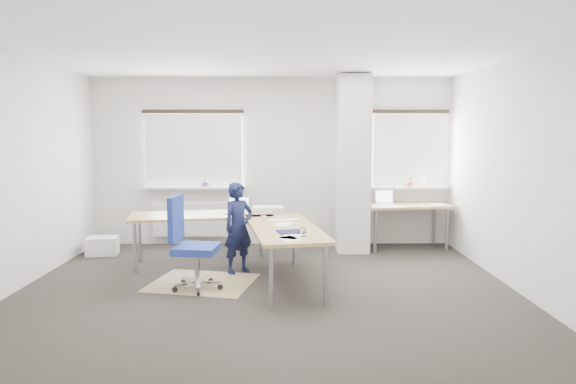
{
  "coord_description": "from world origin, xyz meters",
  "views": [
    {
      "loc": [
        0.23,
        -6.13,
        1.89
      ],
      "look_at": [
        0.27,
        0.9,
        1.08
      ],
      "focal_mm": 32.0,
      "sensor_mm": 36.0,
      "label": 1
    }
  ],
  "objects_px": {
    "desk_main": "(244,222)",
    "desk_side": "(406,207)",
    "task_chair": "(194,263)",
    "person": "(238,228)"
  },
  "relations": [
    {
      "from": "desk_side",
      "to": "person",
      "type": "distance_m",
      "value": 3.01
    },
    {
      "from": "desk_main",
      "to": "person",
      "type": "bearing_deg",
      "value": 165.51
    },
    {
      "from": "desk_main",
      "to": "person",
      "type": "relative_size",
      "value": 2.29
    },
    {
      "from": "desk_main",
      "to": "desk_side",
      "type": "bearing_deg",
      "value": 20.29
    },
    {
      "from": "desk_main",
      "to": "desk_side",
      "type": "height_order",
      "value": "desk_side"
    },
    {
      "from": "desk_main",
      "to": "person",
      "type": "distance_m",
      "value": 0.1
    },
    {
      "from": "person",
      "to": "desk_main",
      "type": "bearing_deg",
      "value": -44.18
    },
    {
      "from": "desk_main",
      "to": "desk_side",
      "type": "relative_size",
      "value": 1.9
    },
    {
      "from": "desk_side",
      "to": "task_chair",
      "type": "xyz_separation_m",
      "value": [
        -3.09,
        -2.22,
        -0.37
      ]
    },
    {
      "from": "desk_main",
      "to": "task_chair",
      "type": "relative_size",
      "value": 2.47
    }
  ]
}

